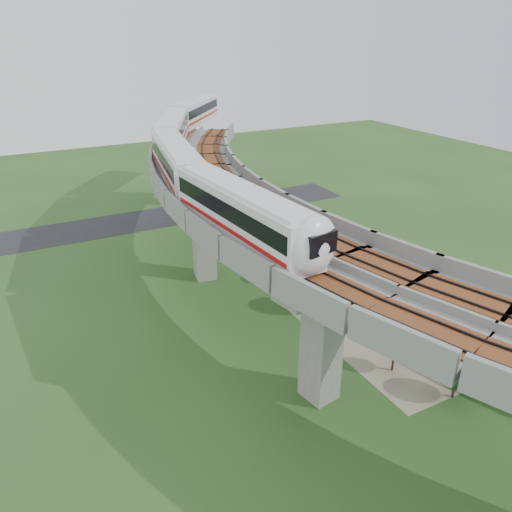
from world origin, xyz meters
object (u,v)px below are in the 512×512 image
Objects in this scene: car_red at (440,297)px; car_dark at (299,265)px; metro_train at (194,145)px; car_white at (435,327)px.

car_dark is at bearing 167.99° from car_red.
metro_train is 29.35m from car_red.
metro_train is at bearing 170.27° from car_red.
car_white is 1.04× the size of car_red.
metro_train is at bearing 116.37° from car_white.
metro_train is at bearing 45.19° from car_dark.
car_red is at bearing -139.79° from car_dark.
car_red is (4.41, 3.64, -0.04)m from car_white.
metro_train reaches higher than car_red.
metro_train is 17.03m from car_dark.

